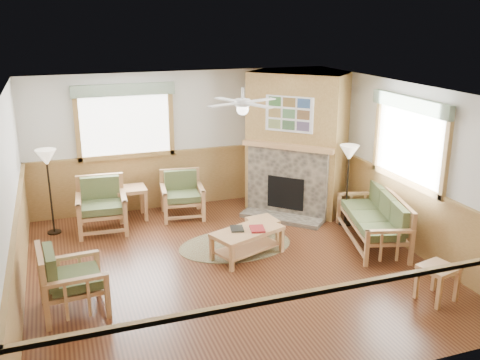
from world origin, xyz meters
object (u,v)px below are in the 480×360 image
object	(u,v)px
armchair_back_left	(102,206)
armchair_back_right	(182,195)
footstool	(263,230)
floor_lamp_left	(50,192)
sofa	(372,219)
armchair_left	(73,279)
end_table_sofa	(437,283)
end_table_chairs	(131,203)
coffee_table	(247,243)
floor_lamp_right	(347,185)

from	to	relation	value
armchair_back_left	armchair_back_right	bearing A→B (deg)	11.69
footstool	floor_lamp_left	size ratio (longest dim) A/B	0.30
sofa	armchair_left	xyz separation A→B (m)	(-4.89, -0.60, 0.02)
footstool	floor_lamp_left	distance (m)	3.76
armchair_back_left	end_table_sofa	size ratio (longest dim) A/B	1.89
end_table_chairs	end_table_sofa	xyz separation A→B (m)	(3.44, -4.45, -0.06)
armchair_back_left	armchair_left	distance (m)	2.72
sofa	end_table_chairs	xyz separation A→B (m)	(-3.68, 2.49, -0.12)
armchair_left	coffee_table	xyz separation A→B (m)	(2.70, 0.78, -0.22)
end_table_sofa	floor_lamp_right	size ratio (longest dim) A/B	0.33
armchair_back_left	floor_lamp_right	size ratio (longest dim) A/B	0.63
armchair_left	floor_lamp_left	size ratio (longest dim) A/B	0.59
end_table_sofa	footstool	bearing A→B (deg)	119.51
sofa	armchair_left	distance (m)	4.92
coffee_table	floor_lamp_right	bearing A→B (deg)	-3.91
armchair_left	armchair_back_right	bearing A→B (deg)	-41.06
end_table_sofa	coffee_table	bearing A→B (deg)	132.29
armchair_back_left	end_table_chairs	distance (m)	0.75
coffee_table	end_table_sofa	bearing A→B (deg)	-68.98
end_table_chairs	end_table_sofa	world-z (taller)	end_table_chairs
armchair_back_left	floor_lamp_right	xyz separation A→B (m)	(4.26, -1.18, 0.28)
end_table_chairs	end_table_sofa	size ratio (longest dim) A/B	1.24
floor_lamp_left	floor_lamp_right	world-z (taller)	floor_lamp_left
armchair_back_left	floor_lamp_left	world-z (taller)	floor_lamp_left
end_table_sofa	floor_lamp_left	size ratio (longest dim) A/B	0.33
armchair_left	end_table_sofa	size ratio (longest dim) A/B	1.80
armchair_back_left	footstool	world-z (taller)	armchair_back_left
end_table_chairs	footstool	xyz separation A→B (m)	(1.95, -1.81, -0.11)
end_table_sofa	sofa	bearing A→B (deg)	83.07
floor_lamp_right	end_table_sofa	bearing A→B (deg)	-94.82
armchair_left	end_table_chairs	bearing A→B (deg)	-25.58
footstool	floor_lamp_left	xyz separation A→B (m)	(-3.37, 1.56, 0.57)
floor_lamp_left	armchair_back_right	bearing A→B (deg)	0.70
floor_lamp_right	coffee_table	bearing A→B (deg)	-162.64
armchair_back_right	end_table_sofa	xyz separation A→B (m)	(2.51, -4.22, -0.18)
armchair_left	end_table_sofa	bearing A→B (deg)	-110.57
armchair_back_left	coffee_table	bearing A→B (deg)	-38.23
armchair_back_right	end_table_chairs	size ratio (longest dim) A/B	1.39
armchair_left	coffee_table	world-z (taller)	armchair_left
armchair_back_left	armchair_left	xyz separation A→B (m)	(-0.62, -2.65, -0.02)
end_table_sofa	armchair_back_right	bearing A→B (deg)	120.70
armchair_back_left	floor_lamp_right	world-z (taller)	floor_lamp_right
armchair_back_right	armchair_left	bearing A→B (deg)	-120.02
sofa	armchair_back_right	bearing A→B (deg)	-113.49
coffee_table	end_table_chairs	distance (m)	2.75
armchair_back_left	sofa	bearing A→B (deg)	-21.95
armchair_back_right	floor_lamp_right	xyz separation A→B (m)	(2.74, -1.39, 0.33)
end_table_chairs	floor_lamp_right	distance (m)	4.05
end_table_sofa	floor_lamp_left	xyz separation A→B (m)	(-4.86, 4.19, 0.52)
floor_lamp_left	sofa	bearing A→B (deg)	-23.64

